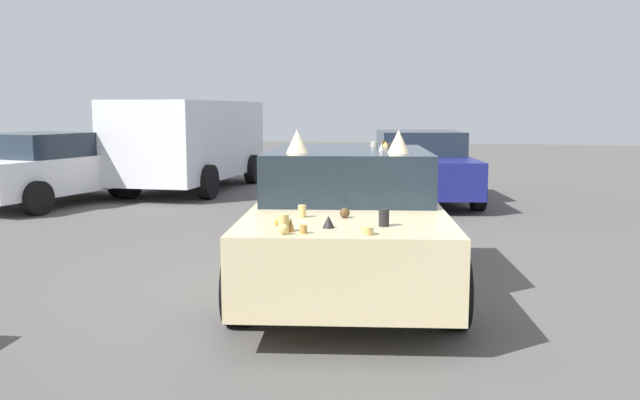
{
  "coord_description": "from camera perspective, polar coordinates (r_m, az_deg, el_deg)",
  "views": [
    {
      "loc": [
        -6.82,
        -1.31,
        1.86
      ],
      "look_at": [
        0.0,
        0.3,
        0.9
      ],
      "focal_mm": 37.3,
      "sensor_mm": 36.0,
      "label": 1
    }
  ],
  "objects": [
    {
      "name": "parked_sedan_row_back_center",
      "position": [
        14.09,
        -22.3,
        2.51
      ],
      "size": [
        4.17,
        2.56,
        1.4
      ],
      "rotation": [
        0.0,
        0.0,
        -0.19
      ],
      "color": "white",
      "rests_on": "ground"
    },
    {
      "name": "parked_sedan_far_right",
      "position": [
        13.7,
        8.54,
        2.92
      ],
      "size": [
        4.57,
        2.68,
        1.41
      ],
      "rotation": [
        0.0,
        0.0,
        3.36
      ],
      "color": "navy",
      "rests_on": "ground"
    },
    {
      "name": "parked_van_row_back_far",
      "position": [
        15.69,
        -11.02,
        5.09
      ],
      "size": [
        5.08,
        2.32,
        2.04
      ],
      "rotation": [
        0.0,
        0.0,
        0.02
      ],
      "color": "silver",
      "rests_on": "ground"
    },
    {
      "name": "ground_plane",
      "position": [
        7.19,
        2.35,
        -7.2
      ],
      "size": [
        60.0,
        60.0,
        0.0
      ],
      "primitive_type": "plane",
      "color": "#514F4C"
    },
    {
      "name": "art_car_decorated",
      "position": [
        7.06,
        2.38,
        -1.46
      ],
      "size": [
        4.72,
        2.65,
        1.66
      ],
      "rotation": [
        0.0,
        0.0,
        3.32
      ],
      "color": "beige",
      "rests_on": "ground"
    }
  ]
}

